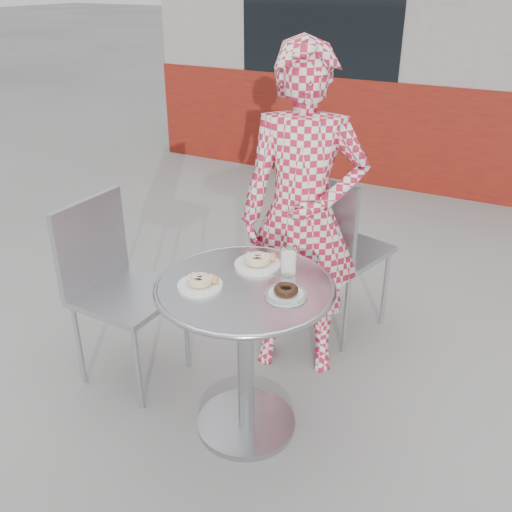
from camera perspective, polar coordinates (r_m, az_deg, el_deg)
The scene contains 10 objects.
ground at distance 2.75m, azimuth -0.79°, elevation -17.26°, with size 60.00×60.00×0.00m, color #9F9C97.
storefront at distance 7.37m, azimuth 21.99°, elevation 21.57°, with size 6.02×4.55×3.00m.
bistro_table at distance 2.43m, azimuth -1.07°, elevation -6.65°, with size 0.75×0.75×0.76m.
chair_far at distance 3.33m, azimuth 8.05°, elevation -2.51°, with size 0.57×0.57×0.98m.
chair_left at distance 2.99m, azimuth -12.44°, elevation -6.92°, with size 0.47×0.46×0.94m.
seated_person at distance 2.79m, azimuth 4.64°, elevation 3.87°, with size 0.61×0.40×1.67m, color #AE1A34.
plate_far at distance 2.47m, azimuth 0.23°, elevation -0.56°, with size 0.20×0.20×0.05m.
plate_near at distance 2.32m, azimuth -5.55°, elevation -2.65°, with size 0.18×0.18×0.05m.
plate_checker at distance 2.25m, azimuth 3.01°, elevation -3.70°, with size 0.17×0.17×0.04m.
milk_cup at distance 2.41m, azimuth 3.27°, elevation -0.59°, with size 0.07×0.07×0.11m.
Camera 1 is at (0.96, -1.74, 1.91)m, focal length 40.00 mm.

